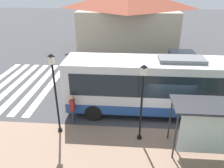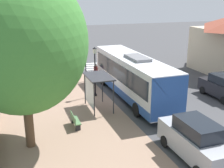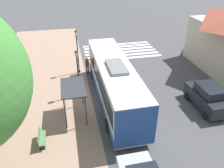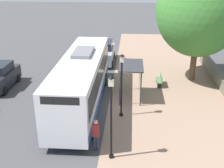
{
  "view_description": "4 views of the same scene",
  "coord_description": "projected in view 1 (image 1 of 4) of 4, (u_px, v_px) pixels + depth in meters",
  "views": [
    {
      "loc": [
        -10.07,
        2.39,
        7.39
      ],
      "look_at": [
        1.85,
        3.31,
        1.79
      ],
      "focal_mm": 35.0,
      "sensor_mm": 36.0,
      "label": 1
    },
    {
      "loc": [
        -6.97,
        -19.51,
        7.92
      ],
      "look_at": [
        0.31,
        1.04,
        1.09
      ],
      "focal_mm": 45.0,
      "sensor_mm": 36.0,
      "label": 2
    },
    {
      "loc": [
        -1.56,
        -14.37,
        10.37
      ],
      "look_at": [
        1.71,
        0.7,
        1.32
      ],
      "focal_mm": 35.0,
      "sensor_mm": 36.0,
      "label": 3
    },
    {
      "loc": [
        -1.46,
        17.4,
        8.78
      ],
      "look_at": [
        -0.34,
        1.76,
        2.22
      ],
      "focal_mm": 45.0,
      "sensor_mm": 36.0,
      "label": 4
    }
  ],
  "objects": [
    {
      "name": "bus",
      "position": [
        163.0,
        85.0,
        12.88
      ],
      "size": [
        2.61,
        11.5,
        3.6
      ],
      "color": "silver",
      "rests_on": "ground"
    },
    {
      "name": "parked_car_far_lane",
      "position": [
        180.0,
        62.0,
        19.34
      ],
      "size": [
        1.97,
        4.03,
        1.93
      ],
      "color": "black",
      "rests_on": "ground"
    },
    {
      "name": "background_building",
      "position": [
        128.0,
        19.0,
        25.24
      ],
      "size": [
        8.58,
        11.23,
        6.78
      ],
      "color": "#C6B293",
      "rests_on": "ground"
    },
    {
      "name": "bus_shelter",
      "position": [
        205.0,
        115.0,
        9.64
      ],
      "size": [
        1.69,
        2.85,
        2.52
      ],
      "color": "#2D2D33",
      "rests_on": "ground"
    },
    {
      "name": "street_lamp_near",
      "position": [
        55.0,
        88.0,
        10.82
      ],
      "size": [
        0.28,
        0.28,
        4.39
      ],
      "color": "black",
      "rests_on": "ground"
    },
    {
      "name": "crosswalk_stripes",
      "position": [
        21.0,
        84.0,
        17.33
      ],
      "size": [
        9.0,
        5.25,
        0.01
      ],
      "color": "silver",
      "rests_on": "ground"
    },
    {
      "name": "street_lamp_far",
      "position": [
        142.0,
        98.0,
        10.31
      ],
      "size": [
        0.28,
        0.28,
        4.09
      ],
      "color": "black",
      "rests_on": "ground"
    },
    {
      "name": "pedestrian",
      "position": [
        72.0,
        107.0,
        12.17
      ],
      "size": [
        0.34,
        0.24,
        1.79
      ],
      "color": "#2D3347",
      "rests_on": "ground"
    },
    {
      "name": "ground_plane",
      "position": [
        169.0,
        129.0,
        12.06
      ],
      "size": [
        120.0,
        120.0,
        0.0
      ],
      "primitive_type": "plane",
      "color": "#424244",
      "rests_on": "ground"
    }
  ]
}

